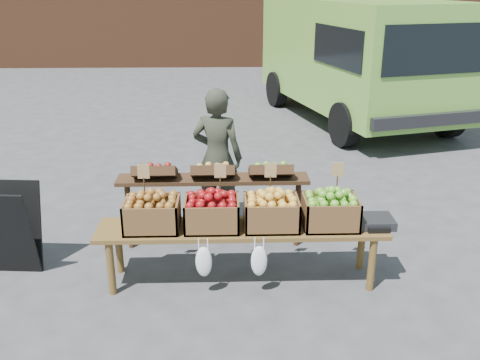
{
  "coord_description": "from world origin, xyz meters",
  "views": [
    {
      "loc": [
        0.73,
        -4.89,
        2.74
      ],
      "look_at": [
        0.88,
        0.12,
        0.85
      ],
      "focal_mm": 40.0,
      "sensor_mm": 36.0,
      "label": 1
    }
  ],
  "objects_px": {
    "crate_golden_apples": "(152,214)",
    "crate_green_apples": "(330,212)",
    "back_table": "(213,202)",
    "chalkboard_sign": "(6,229)",
    "crate_red_apples": "(271,213)",
    "display_bench": "(242,254)",
    "delivery_van": "(356,62)",
    "vendor": "(217,157)",
    "weighing_scale": "(375,221)",
    "crate_russet_pears": "(212,214)"
  },
  "relations": [
    {
      "from": "crate_golden_apples",
      "to": "crate_green_apples",
      "type": "xyz_separation_m",
      "value": [
        1.65,
        0.0,
        0.0
      ]
    },
    {
      "from": "back_table",
      "to": "crate_golden_apples",
      "type": "bearing_deg",
      "value": -127.36
    },
    {
      "from": "chalkboard_sign",
      "to": "crate_red_apples",
      "type": "xyz_separation_m",
      "value": [
        2.56,
        -0.26,
        0.25
      ]
    },
    {
      "from": "back_table",
      "to": "crate_golden_apples",
      "type": "relative_size",
      "value": 4.2
    },
    {
      "from": "crate_golden_apples",
      "to": "chalkboard_sign",
      "type": "bearing_deg",
      "value": 170.05
    },
    {
      "from": "display_bench",
      "to": "delivery_van",
      "type": "bearing_deg",
      "value": 68.23
    },
    {
      "from": "crate_golden_apples",
      "to": "crate_green_apples",
      "type": "height_order",
      "value": "same"
    },
    {
      "from": "delivery_van",
      "to": "chalkboard_sign",
      "type": "height_order",
      "value": "delivery_van"
    },
    {
      "from": "vendor",
      "to": "back_table",
      "type": "bearing_deg",
      "value": 102.62
    },
    {
      "from": "back_table",
      "to": "crate_green_apples",
      "type": "bearing_deg",
      "value": -33.2
    },
    {
      "from": "crate_red_apples",
      "to": "weighing_scale",
      "type": "distance_m",
      "value": 0.98
    },
    {
      "from": "delivery_van",
      "to": "crate_russet_pears",
      "type": "relative_size",
      "value": 10.64
    },
    {
      "from": "display_bench",
      "to": "crate_green_apples",
      "type": "distance_m",
      "value": 0.93
    },
    {
      "from": "vendor",
      "to": "delivery_van",
      "type": "bearing_deg",
      "value": -102.98
    },
    {
      "from": "vendor",
      "to": "crate_golden_apples",
      "type": "xyz_separation_m",
      "value": [
        -0.59,
        -1.36,
        -0.1
      ]
    },
    {
      "from": "crate_red_apples",
      "to": "crate_green_apples",
      "type": "distance_m",
      "value": 0.55
    },
    {
      "from": "delivery_van",
      "to": "crate_golden_apples",
      "type": "height_order",
      "value": "delivery_van"
    },
    {
      "from": "crate_green_apples",
      "to": "vendor",
      "type": "bearing_deg",
      "value": 127.87
    },
    {
      "from": "delivery_van",
      "to": "vendor",
      "type": "xyz_separation_m",
      "value": [
        -2.73,
        -4.9,
        -0.38
      ]
    },
    {
      "from": "display_bench",
      "to": "weighing_scale",
      "type": "height_order",
      "value": "weighing_scale"
    },
    {
      "from": "crate_russet_pears",
      "to": "crate_red_apples",
      "type": "bearing_deg",
      "value": 0.0
    },
    {
      "from": "crate_russet_pears",
      "to": "crate_green_apples",
      "type": "height_order",
      "value": "same"
    },
    {
      "from": "back_table",
      "to": "display_bench",
      "type": "height_order",
      "value": "back_table"
    },
    {
      "from": "delivery_van",
      "to": "crate_green_apples",
      "type": "distance_m",
      "value": 6.5
    },
    {
      "from": "crate_russet_pears",
      "to": "crate_green_apples",
      "type": "bearing_deg",
      "value": 0.0
    },
    {
      "from": "vendor",
      "to": "crate_russet_pears",
      "type": "relative_size",
      "value": 3.23
    },
    {
      "from": "display_bench",
      "to": "crate_russet_pears",
      "type": "bearing_deg",
      "value": 180.0
    },
    {
      "from": "chalkboard_sign",
      "to": "back_table",
      "type": "height_order",
      "value": "back_table"
    },
    {
      "from": "crate_golden_apples",
      "to": "weighing_scale",
      "type": "bearing_deg",
      "value": 0.0
    },
    {
      "from": "vendor",
      "to": "crate_russet_pears",
      "type": "bearing_deg",
      "value": 104.52
    },
    {
      "from": "crate_russet_pears",
      "to": "crate_red_apples",
      "type": "relative_size",
      "value": 1.0
    },
    {
      "from": "crate_green_apples",
      "to": "display_bench",
      "type": "bearing_deg",
      "value": 180.0
    },
    {
      "from": "crate_golden_apples",
      "to": "crate_red_apples",
      "type": "bearing_deg",
      "value": 0.0
    },
    {
      "from": "crate_golden_apples",
      "to": "back_table",
      "type": "bearing_deg",
      "value": 52.64
    },
    {
      "from": "crate_golden_apples",
      "to": "crate_red_apples",
      "type": "xyz_separation_m",
      "value": [
        1.1,
        0.0,
        0.0
      ]
    },
    {
      "from": "display_bench",
      "to": "crate_red_apples",
      "type": "xyz_separation_m",
      "value": [
        0.28,
        0.0,
        0.42
      ]
    },
    {
      "from": "crate_russet_pears",
      "to": "crate_golden_apples",
      "type": "bearing_deg",
      "value": 180.0
    },
    {
      "from": "chalkboard_sign",
      "to": "crate_green_apples",
      "type": "height_order",
      "value": "chalkboard_sign"
    },
    {
      "from": "vendor",
      "to": "back_table",
      "type": "xyz_separation_m",
      "value": [
        -0.04,
        -0.64,
        -0.29
      ]
    },
    {
      "from": "crate_green_apples",
      "to": "weighing_scale",
      "type": "height_order",
      "value": "crate_green_apples"
    },
    {
      "from": "chalkboard_sign",
      "to": "back_table",
      "type": "distance_m",
      "value": 2.06
    },
    {
      "from": "chalkboard_sign",
      "to": "weighing_scale",
      "type": "relative_size",
      "value": 2.68
    },
    {
      "from": "vendor",
      "to": "crate_russet_pears",
      "type": "xyz_separation_m",
      "value": [
        -0.04,
        -1.36,
        -0.1
      ]
    },
    {
      "from": "crate_green_apples",
      "to": "weighing_scale",
      "type": "bearing_deg",
      "value": 0.0
    },
    {
      "from": "chalkboard_sign",
      "to": "crate_russet_pears",
      "type": "bearing_deg",
      "value": -2.8
    },
    {
      "from": "display_bench",
      "to": "crate_golden_apples",
      "type": "bearing_deg",
      "value": 180.0
    },
    {
      "from": "delivery_van",
      "to": "chalkboard_sign",
      "type": "distance_m",
      "value": 7.71
    },
    {
      "from": "display_bench",
      "to": "crate_golden_apples",
      "type": "distance_m",
      "value": 0.93
    },
    {
      "from": "delivery_van",
      "to": "display_bench",
      "type": "height_order",
      "value": "delivery_van"
    },
    {
      "from": "crate_golden_apples",
      "to": "crate_russet_pears",
      "type": "height_order",
      "value": "same"
    }
  ]
}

